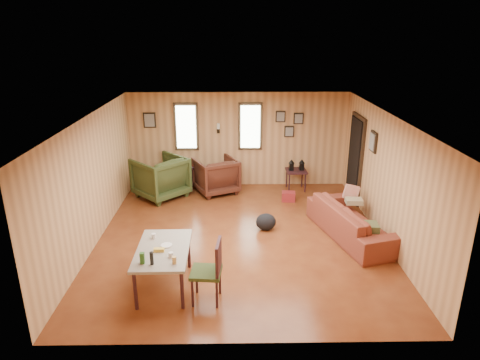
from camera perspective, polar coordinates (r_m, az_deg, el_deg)
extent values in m
cube|color=brown|center=(8.48, 0.04, -7.67)|extent=(5.50, 6.00, 0.02)
cube|color=#997C5B|center=(7.68, 0.05, 8.58)|extent=(5.50, 6.00, 0.02)
cube|color=tan|center=(10.88, -0.23, 5.38)|extent=(5.50, 0.02, 2.40)
cube|color=tan|center=(5.26, 0.62, -11.04)|extent=(5.50, 0.02, 2.40)
cube|color=tan|center=(8.42, -19.08, -0.06)|extent=(0.02, 6.00, 2.40)
cube|color=tan|center=(8.51, 18.98, 0.15)|extent=(0.02, 6.00, 2.40)
cube|color=black|center=(10.82, -7.18, 7.06)|extent=(0.60, 0.05, 1.20)
cube|color=#E0F2D1|center=(10.79, -7.20, 7.01)|extent=(0.48, 0.04, 1.06)
cube|color=black|center=(10.77, 1.38, 7.14)|extent=(0.60, 0.05, 1.20)
cube|color=#E0F2D1|center=(10.73, 1.39, 7.10)|extent=(0.48, 0.04, 1.06)
cube|color=black|center=(10.77, -2.90, 6.58)|extent=(0.07, 0.05, 0.12)
cylinder|color=silver|center=(10.68, -2.93, 7.18)|extent=(0.07, 0.07, 0.14)
cube|color=black|center=(10.32, 15.16, 2.73)|extent=(0.06, 1.00, 2.05)
cube|color=black|center=(10.30, 14.94, 2.73)|extent=(0.04, 0.82, 1.90)
cube|color=black|center=(10.77, 5.42, 8.42)|extent=(0.24, 0.04, 0.28)
cube|color=#9E998C|center=(10.74, 5.44, 8.39)|extent=(0.19, 0.02, 0.22)
cube|color=black|center=(10.84, 7.80, 8.13)|extent=(0.24, 0.04, 0.28)
cube|color=#9E998C|center=(10.81, 7.83, 8.10)|extent=(0.19, 0.02, 0.22)
cube|color=black|center=(10.88, 6.57, 6.45)|extent=(0.24, 0.04, 0.28)
cube|color=#9E998C|center=(10.85, 6.59, 6.41)|extent=(0.19, 0.02, 0.22)
cube|color=black|center=(10.92, -11.96, 7.81)|extent=(0.30, 0.04, 0.38)
cube|color=#9E998C|center=(10.89, -11.99, 7.78)|extent=(0.24, 0.02, 0.31)
cube|color=black|center=(9.12, 17.36, 4.90)|extent=(0.04, 0.34, 0.42)
cube|color=#9E998C|center=(9.11, 17.18, 4.90)|extent=(0.02, 0.27, 0.34)
imported|color=brown|center=(8.60, 14.80, -4.64)|extent=(1.25, 2.35, 0.88)
imported|color=#451F14|center=(10.55, -3.23, 0.83)|extent=(1.22, 1.19, 0.97)
imported|color=#333F1D|center=(10.41, -10.58, 0.62)|extent=(1.45, 1.45, 1.09)
cube|color=#35171D|center=(10.92, -7.36, 2.00)|extent=(0.72, 0.68, 0.04)
cube|color=#35171D|center=(11.04, -7.27, 0.00)|extent=(0.65, 0.61, 0.03)
cylinder|color=#35171D|center=(10.91, -8.93, 0.21)|extent=(0.05, 0.05, 0.59)
cylinder|color=#35171D|center=(10.74, -6.44, 0.00)|extent=(0.05, 0.05, 0.59)
cylinder|color=#35171D|center=(11.29, -8.10, 0.93)|extent=(0.05, 0.05, 0.59)
cylinder|color=#35171D|center=(11.12, -5.69, 0.74)|extent=(0.05, 0.05, 0.59)
cube|color=brown|center=(10.93, -8.03, 2.51)|extent=(0.11, 0.05, 0.14)
cube|color=brown|center=(10.85, -6.84, 2.40)|extent=(0.10, 0.05, 0.13)
cube|color=#35171D|center=(10.80, 7.51, 1.23)|extent=(0.52, 0.52, 0.04)
cylinder|color=#35171D|center=(10.66, 6.58, -0.40)|extent=(0.04, 0.04, 0.50)
cylinder|color=#35171D|center=(10.74, 8.69, -0.36)|extent=(0.04, 0.04, 0.50)
cylinder|color=#35171D|center=(11.03, 6.25, 0.31)|extent=(0.04, 0.04, 0.50)
cylinder|color=#35171D|center=(11.10, 8.28, 0.35)|extent=(0.04, 0.04, 0.50)
cube|color=black|center=(10.74, 6.85, 1.78)|extent=(0.11, 0.11, 0.18)
cone|color=black|center=(10.70, 6.88, 2.49)|extent=(0.16, 0.16, 0.10)
cube|color=black|center=(10.79, 8.21, 1.79)|extent=(0.11, 0.11, 0.18)
cone|color=black|center=(10.75, 8.25, 2.50)|extent=(0.16, 0.16, 0.10)
cube|color=maroon|center=(10.19, 6.48, -2.20)|extent=(0.33, 0.25, 0.22)
ellipsoid|color=black|center=(8.71, 3.47, -5.59)|extent=(0.46, 0.37, 0.35)
cube|color=#4D552F|center=(8.11, 16.55, -6.01)|extent=(0.43, 0.35, 0.13)
cube|color=red|center=(9.43, 14.61, -1.58)|extent=(0.36, 0.12, 0.36)
cube|color=#9B8D69|center=(9.24, 14.95, -2.73)|extent=(0.36, 0.29, 0.10)
cube|color=gray|center=(6.78, -10.24, -9.16)|extent=(0.81, 1.34, 0.04)
cylinder|color=#35171D|center=(6.53, -13.79, -14.12)|extent=(0.05, 0.05, 0.64)
cylinder|color=#35171D|center=(6.42, -7.73, -14.30)|extent=(0.05, 0.05, 0.64)
cylinder|color=#35171D|center=(7.49, -12.04, -9.25)|extent=(0.05, 0.05, 0.64)
cylinder|color=#35171D|center=(7.40, -6.84, -9.32)|extent=(0.05, 0.05, 0.64)
cylinder|color=silver|center=(6.50, -9.19, -9.82)|extent=(0.07, 0.07, 0.08)
cylinder|color=silver|center=(7.09, -11.44, -7.32)|extent=(0.07, 0.07, 0.08)
cube|color=#27581F|center=(6.40, -12.90, -10.11)|extent=(0.06, 0.06, 0.17)
cylinder|color=black|center=(6.34, -11.70, -10.20)|extent=(0.05, 0.05, 0.19)
cylinder|color=tan|center=(6.33, -8.75, -10.51)|extent=(0.06, 0.06, 0.11)
cylinder|color=silver|center=(6.84, -9.78, -8.58)|extent=(0.18, 0.18, 0.02)
cube|color=gold|center=(6.69, -10.75, -9.15)|extent=(0.16, 0.07, 0.05)
cube|color=#333F1D|center=(6.48, -4.55, -12.17)|extent=(0.49, 0.49, 0.05)
cube|color=#35171D|center=(6.32, -2.88, -10.22)|extent=(0.08, 0.43, 0.49)
cylinder|color=#35171D|center=(6.49, -6.36, -14.73)|extent=(0.04, 0.04, 0.47)
cylinder|color=#35171D|center=(6.44, -3.10, -14.94)|extent=(0.04, 0.04, 0.47)
cylinder|color=#35171D|center=(6.79, -5.80, -13.02)|extent=(0.04, 0.04, 0.47)
cylinder|color=#35171D|center=(6.74, -2.70, -13.21)|extent=(0.04, 0.04, 0.47)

